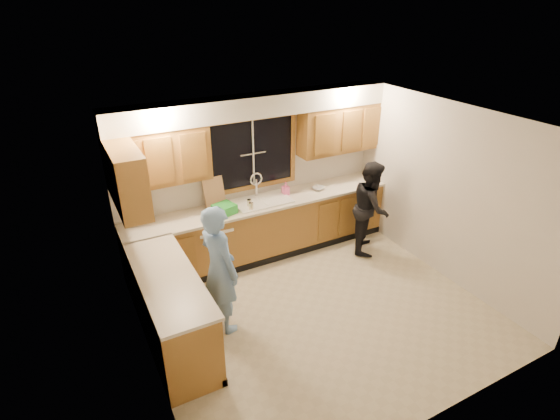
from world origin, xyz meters
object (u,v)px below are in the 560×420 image
Objects in this scene: man at (219,269)px; dish_crate at (224,209)px; stove at (185,341)px; woman at (371,207)px; dishwasher at (212,245)px; bowl at (318,188)px; knife_block at (148,215)px; sink at (262,205)px; soap_bottle at (286,189)px.

dish_crate is at bearing -38.39° from man.
stove is 3.59m from woman.
bowl reaches higher than dishwasher.
man reaches higher than bowl.
knife_block reaches higher than dishwasher.
stove is (-1.80, -1.82, -0.41)m from sink.
sink is 4.09× the size of soap_bottle.
knife_block is 2.67m from bowl.
bowl is (0.56, -0.07, -0.08)m from soap_bottle.
man reaches higher than knife_block.
man is 1.52m from knife_block.
bowl is at bearing 2.76° from dish_crate.
dishwasher is 1.36m from man.
sink is at bearing -11.77° from knife_block.
man reaches higher than stove.
dishwasher is 3.74× the size of knife_block.
woman reaches higher than knife_block.
soap_bottle is at bearing 3.04° from dishwasher.
bowl is at bearing -7.13° from soap_bottle.
woman is (1.58, -0.65, -0.12)m from sink.
stove reaches higher than dishwasher.
soap_bottle is (1.29, 0.07, 0.62)m from dishwasher.
bowl is at bearing 32.87° from stove.
woman reaches higher than bowl.
woman is at bearing -31.57° from soap_bottle.
soap_bottle is 0.57m from bowl.
knife_block is at bearing 86.20° from stove.
knife_block is 1.04× the size of soap_bottle.
soap_bottle reaches higher than dishwasher.
stove is 2.15m from dish_crate.
dishwasher is 2.53m from woman.
dishwasher is 2.04m from stove.
knife_block is at bearing 174.87° from sink.
man reaches higher than sink.
dishwasher is 0.91× the size of stove.
dishwasher is at bearing 179.94° from bowl.
man is 7.88× the size of soap_bottle.
dishwasher is 2.91× the size of dish_crate.
sink is 3.05× the size of dish_crate.
dish_crate is 1.09m from soap_bottle.
woman is 1.37m from soap_bottle.
man is (-1.18, -1.27, -0.04)m from sink.
bowl is (2.80, 1.81, 0.49)m from stove.
soap_bottle reaches higher than stove.
man is 1.30m from dish_crate.
sink is at bearing 106.28° from woman.
dish_crate is (0.54, 1.18, 0.16)m from man.
dishwasher is (-0.85, -0.01, -0.45)m from sink.
man is at bearing -114.49° from dish_crate.
knife_block is at bearing 114.80° from woman.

